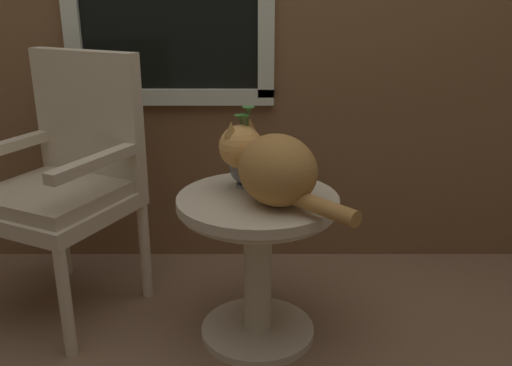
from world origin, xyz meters
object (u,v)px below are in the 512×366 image
at_px(cat, 270,166).
at_px(pewter_vase_with_ivy, 243,163).
at_px(wicker_side_table, 256,241).
at_px(wicker_chair, 66,175).

distance_m(cat, pewter_vase_with_ivy, 0.18).
xyz_separation_m(cat, pewter_vase_with_ivy, (-0.09, 0.16, -0.04)).
distance_m(wicker_side_table, pewter_vase_with_ivy, 0.28).
relative_size(cat, pewter_vase_with_ivy, 1.57).
height_order(wicker_chair, cat, wicker_chair).
height_order(wicker_chair, pewter_vase_with_ivy, wicker_chair).
xyz_separation_m(wicker_chair, pewter_vase_with_ivy, (0.69, -0.13, 0.09)).
xyz_separation_m(wicker_side_table, cat, (0.05, -0.05, 0.29)).
relative_size(wicker_chair, pewter_vase_with_ivy, 3.36).
bearing_deg(pewter_vase_with_ivy, cat, -60.29).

